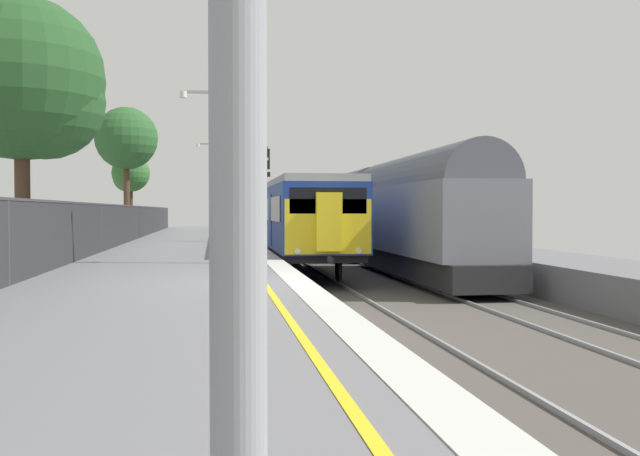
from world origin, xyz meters
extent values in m
cube|color=slate|center=(-2.50, 0.00, -0.50)|extent=(6.40, 110.00, 1.00)
cube|color=silver|center=(0.40, 0.00, 0.01)|extent=(0.60, 110.00, 0.01)
cube|color=yellow|center=(-0.35, 0.00, 0.01)|extent=(0.12, 110.00, 0.01)
cube|color=#4C4742|center=(6.20, 0.00, -1.10)|extent=(11.00, 110.00, 0.20)
cube|color=gray|center=(1.38, 0.00, -0.96)|extent=(0.07, 110.00, 0.08)
cube|color=gray|center=(2.82, 0.00, -0.96)|extent=(0.07, 110.00, 0.08)
cube|color=gray|center=(5.38, 0.00, -0.96)|extent=(0.07, 110.00, 0.08)
cube|color=gray|center=(6.82, 0.00, -0.96)|extent=(0.07, 110.00, 0.08)
cube|color=navy|center=(2.10, 16.29, 1.27)|extent=(2.80, 19.52, 2.30)
cube|color=black|center=(2.10, 16.29, -0.01)|extent=(2.64, 18.92, 0.25)
cube|color=#93999E|center=(2.10, 16.29, 2.54)|extent=(2.68, 19.52, 0.24)
cube|color=black|center=(0.69, 16.29, 1.57)|extent=(0.02, 17.92, 0.84)
cube|color=#1D3A98|center=(0.69, 11.41, 1.17)|extent=(0.03, 1.10, 1.90)
cube|color=#1D3A98|center=(0.69, 21.17, 1.17)|extent=(0.03, 1.10, 1.90)
cylinder|color=black|center=(1.32, 9.13, -0.50)|extent=(0.12, 0.84, 0.84)
cylinder|color=black|center=(2.88, 9.13, -0.50)|extent=(0.12, 0.84, 0.84)
cylinder|color=black|center=(1.32, 23.45, -0.50)|extent=(0.12, 0.84, 0.84)
cylinder|color=black|center=(2.88, 23.45, -0.50)|extent=(0.12, 0.84, 0.84)
cube|color=navy|center=(2.10, 36.40, 1.27)|extent=(2.80, 19.52, 2.30)
cube|color=black|center=(2.10, 36.40, -0.01)|extent=(2.64, 18.92, 0.25)
cube|color=#93999E|center=(2.10, 36.40, 2.54)|extent=(2.68, 19.52, 0.24)
cube|color=black|center=(0.69, 36.40, 1.57)|extent=(0.02, 17.92, 0.84)
cube|color=#1D3A98|center=(0.69, 31.53, 1.17)|extent=(0.03, 1.10, 1.90)
cube|color=#1D3A98|center=(0.69, 41.28, 1.17)|extent=(0.03, 1.10, 1.90)
cylinder|color=black|center=(1.32, 29.25, -0.50)|extent=(0.12, 0.84, 0.84)
cylinder|color=black|center=(2.88, 29.25, -0.50)|extent=(0.12, 0.84, 0.84)
cylinder|color=black|center=(1.32, 43.56, -0.50)|extent=(0.12, 0.84, 0.84)
cylinder|color=black|center=(2.88, 43.56, -0.50)|extent=(0.12, 0.84, 0.84)
cube|color=yellow|center=(2.10, 6.57, 1.02)|extent=(2.70, 0.10, 1.70)
cube|color=black|center=(2.10, 6.56, 1.82)|extent=(2.40, 0.08, 0.80)
cube|color=yellow|center=(2.10, 6.43, 1.17)|extent=(0.80, 0.24, 1.80)
cylinder|color=white|center=(1.15, 6.51, 0.27)|extent=(0.18, 0.06, 0.18)
cylinder|color=white|center=(3.05, 6.51, 0.27)|extent=(0.18, 0.06, 0.18)
cylinder|color=black|center=(2.10, 6.28, 0.02)|extent=(0.20, 0.35, 0.20)
cube|color=black|center=(2.10, 36.40, 2.79)|extent=(0.60, 0.90, 0.20)
cube|color=#232326|center=(6.10, 9.90, -0.38)|extent=(2.30, 13.22, 0.79)
cube|color=slate|center=(6.10, 9.90, 1.21)|extent=(2.60, 12.42, 2.38)
cylinder|color=#515660|center=(6.10, 9.90, 2.40)|extent=(2.39, 12.02, 2.39)
cylinder|color=black|center=(5.32, 5.29, -0.50)|extent=(0.12, 0.84, 0.84)
cylinder|color=black|center=(6.88, 5.29, -0.50)|extent=(0.12, 0.84, 0.84)
cylinder|color=black|center=(5.32, 14.51, -0.50)|extent=(0.12, 0.84, 0.84)
cylinder|color=black|center=(6.88, 14.51, -0.50)|extent=(0.12, 0.84, 0.84)
cube|color=#232326|center=(6.10, 23.92, -0.38)|extent=(2.30, 13.22, 0.79)
cube|color=slate|center=(6.10, 23.92, 1.21)|extent=(2.60, 12.42, 2.38)
cylinder|color=#515660|center=(6.10, 23.92, 2.40)|extent=(2.39, 12.02, 2.39)
cylinder|color=black|center=(5.32, 19.31, -0.50)|extent=(0.12, 0.84, 0.84)
cylinder|color=black|center=(6.88, 19.31, -0.50)|extent=(0.12, 0.84, 0.84)
cylinder|color=black|center=(5.32, 28.53, -0.50)|extent=(0.12, 0.84, 0.84)
cylinder|color=black|center=(6.88, 28.53, -0.50)|extent=(0.12, 0.84, 0.84)
cube|color=#232326|center=(6.10, 37.94, -0.38)|extent=(2.30, 13.22, 0.79)
cube|color=slate|center=(6.10, 37.94, 1.21)|extent=(2.60, 12.42, 2.38)
cylinder|color=#515660|center=(6.10, 37.94, 2.40)|extent=(2.39, 12.02, 2.39)
cylinder|color=black|center=(5.32, 33.33, -0.50)|extent=(0.12, 0.84, 0.84)
cylinder|color=black|center=(6.88, 33.33, -0.50)|extent=(0.12, 0.84, 0.84)
cylinder|color=black|center=(5.32, 42.54, -0.50)|extent=(0.12, 0.84, 0.84)
cylinder|color=black|center=(6.88, 42.54, -0.50)|extent=(0.12, 0.84, 0.84)
cylinder|color=#47474C|center=(0.35, 19.77, 2.30)|extent=(0.18, 0.18, 4.59)
cube|color=#47474C|center=(0.80, 19.77, 4.59)|extent=(0.90, 0.12, 0.12)
cube|color=black|center=(1.20, 19.77, 4.04)|extent=(0.28, 0.20, 1.00)
cylinder|color=black|center=(1.20, 19.65, 4.36)|extent=(0.16, 0.04, 0.16)
cylinder|color=yellow|center=(1.20, 19.65, 4.04)|extent=(0.16, 0.04, 0.16)
cylinder|color=black|center=(1.20, 19.65, 3.72)|extent=(0.16, 0.04, 0.16)
cube|color=black|center=(1.20, 19.77, 3.29)|extent=(0.32, 0.16, 0.24)
cylinder|color=#93999E|center=(-1.32, 5.64, 2.50)|extent=(0.14, 0.14, 5.00)
cube|color=#93999E|center=(-0.87, 5.64, 4.90)|extent=(0.90, 0.08, 0.08)
cylinder|color=silver|center=(-0.42, 5.64, 4.82)|extent=(0.20, 0.20, 0.18)
cube|color=#93999E|center=(-1.77, 5.64, 4.90)|extent=(0.90, 0.08, 0.08)
cylinder|color=silver|center=(-2.22, 5.64, 4.82)|extent=(0.20, 0.20, 0.18)
cylinder|color=#93999E|center=(-1.32, 24.39, 2.64)|extent=(0.14, 0.14, 5.27)
cube|color=#93999E|center=(-0.87, 24.39, 5.17)|extent=(0.90, 0.08, 0.08)
cylinder|color=silver|center=(-0.42, 24.39, 5.09)|extent=(0.20, 0.20, 0.18)
cube|color=#93999E|center=(-1.77, 24.39, 5.17)|extent=(0.90, 0.08, 0.08)
cylinder|color=silver|center=(-2.22, 24.39, 5.09)|extent=(0.20, 0.20, 0.18)
cube|color=#282B2D|center=(-5.45, 0.00, 0.87)|extent=(0.03, 99.00, 1.75)
cube|color=#38383D|center=(-5.45, 0.00, 1.75)|extent=(0.06, 99.00, 0.06)
cylinder|color=#38383D|center=(-5.45, 0.00, 0.87)|extent=(0.07, 0.07, 1.75)
cylinder|color=#38383D|center=(-5.45, 11.69, 0.87)|extent=(0.07, 0.07, 1.75)
cylinder|color=#38383D|center=(-5.45, 23.38, 0.87)|extent=(0.07, 0.07, 1.75)
cylinder|color=#38383D|center=(-5.45, 35.06, 0.87)|extent=(0.07, 0.07, 1.75)
cylinder|color=#38383D|center=(-5.45, 46.75, 0.87)|extent=(0.07, 0.07, 1.75)
cylinder|color=#473323|center=(-7.26, 34.69, 2.64)|extent=(0.41, 0.41, 5.27)
sphere|color=#285628|center=(-7.26, 34.69, 6.44)|extent=(4.24, 4.24, 4.24)
sphere|color=#285628|center=(-7.46, 34.28, 5.91)|extent=(2.98, 2.98, 2.98)
cylinder|color=#473323|center=(-7.53, 39.57, 1.78)|extent=(0.28, 0.28, 3.56)
sphere|color=#33662D|center=(-7.53, 39.57, 4.34)|extent=(2.82, 2.82, 2.82)
sphere|color=#33662D|center=(-7.83, 39.74, 3.99)|extent=(2.08, 2.08, 2.08)
cylinder|color=#473323|center=(-6.68, 5.94, 1.97)|extent=(0.42, 0.42, 3.94)
sphere|color=#234C23|center=(-6.68, 5.94, 5.20)|extent=(4.57, 4.57, 4.57)
sphere|color=#234C23|center=(-6.08, 6.03, 4.63)|extent=(3.35, 3.35, 3.35)
camera|label=1|loc=(-1.38, -14.82, 1.51)|focal=39.60mm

